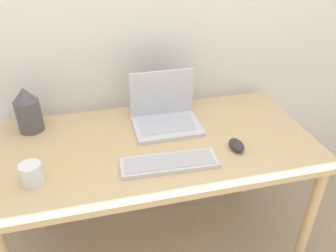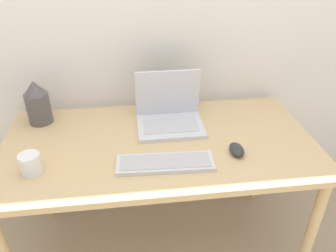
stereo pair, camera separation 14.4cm
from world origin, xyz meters
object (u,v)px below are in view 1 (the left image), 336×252
Objects in this scene: laptop at (165,114)px; vase at (28,110)px; mug at (32,174)px; mouse at (236,145)px; keyboard at (169,163)px.

laptop reaches higher than vase.
mug is at bearing -83.71° from vase.
mug is (0.05, -0.41, -0.07)m from vase.
mug reaches higher than mouse.
laptop is 0.33m from keyboard.
mouse is 1.15× the size of mug.
laptop is at bearing 79.58° from keyboard.
laptop is 3.68× the size of mug.
keyboard is 4.69× the size of mug.
mouse is at bearing 1.68° from mug.
keyboard is 0.32m from mouse.
mouse is 0.86m from mug.
keyboard is 0.73m from vase.
mug is at bearing -178.32° from mouse.
vase reaches higher than mouse.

